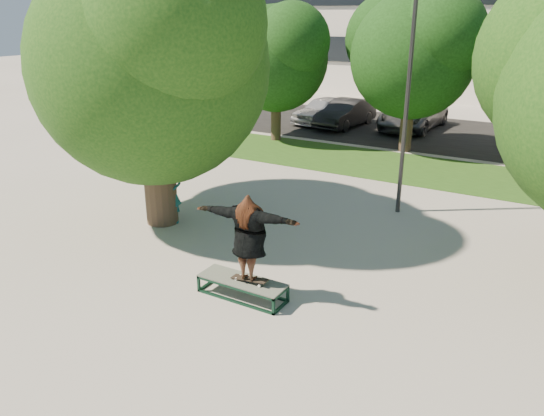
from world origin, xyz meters
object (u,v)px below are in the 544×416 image
Objects in this scene: tree_left at (150,51)px; grind_box at (242,288)px; car_grey at (413,115)px; bystander at (170,193)px; lamppost at (407,100)px; car_dark at (346,113)px; car_silver_a at (323,110)px.

grind_box is at bearing -29.35° from tree_left.
tree_left is 1.48× the size of car_grey.
bystander is at bearing 0.42° from tree_left.
tree_left reaches higher than lamppost.
car_dark is at bearing -156.47° from car_grey.
car_dark is at bearing 64.51° from bystander.
lamppost reaches higher than grind_box.
tree_left is 14.63m from car_dark.
car_silver_a is at bearing 98.24° from tree_left.
car_silver_a is at bearing -166.80° from car_grey.
grind_box is at bearing -58.32° from car_silver_a.
grind_box is 0.45× the size of car_dark.
car_dark is at bearing 120.42° from lamppost.
lamppost is at bearing 8.48° from bystander.
lamppost is at bearing -72.45° from car_grey.
car_silver_a is at bearing 110.42° from grind_box.
bystander is at bearing -141.86° from lamppost.
bystander is at bearing -69.26° from car_silver_a.
car_grey is (2.29, 15.26, -3.75)m from tree_left.
car_silver_a is (-2.41, 14.45, -0.18)m from bystander.
bystander is (0.32, 0.00, -3.58)m from tree_left.
bystander is at bearing 148.62° from grind_box.
bystander is (-4.97, -3.90, -2.31)m from lamppost.
grind_box is at bearing -61.04° from bystander.
car_silver_a is (-2.09, 14.45, -3.76)m from tree_left.
lamppost is 1.51× the size of car_dark.
bystander is at bearing -94.61° from car_grey.
tree_left is 6.70m from lamppost.
lamppost is 13.11m from car_silver_a.
car_grey reaches higher than car_silver_a.
car_grey is (3.00, 1.14, 0.00)m from car_dark.
tree_left is 6.38m from grind_box.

